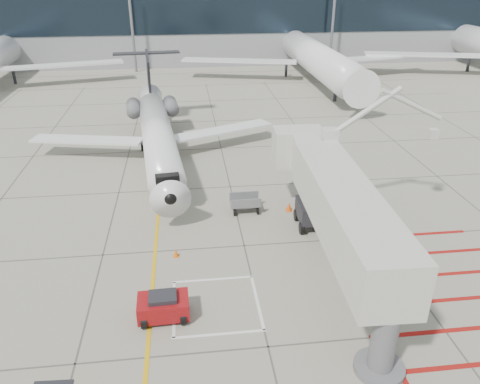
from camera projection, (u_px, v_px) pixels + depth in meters
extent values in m
plane|color=gray|center=(254.00, 289.00, 23.49)|extent=(260.00, 260.00, 0.00)
cone|color=#DB5D0B|center=(176.00, 253.00, 25.99)|extent=(0.33, 0.33, 0.45)
cone|color=#E14D0B|center=(289.00, 207.00, 30.80)|extent=(0.41, 0.41, 0.56)
cube|color=gray|center=(253.00, 11.00, 83.90)|extent=(180.00, 28.00, 14.00)
cube|color=black|center=(266.00, 13.00, 70.93)|extent=(180.00, 0.10, 6.00)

